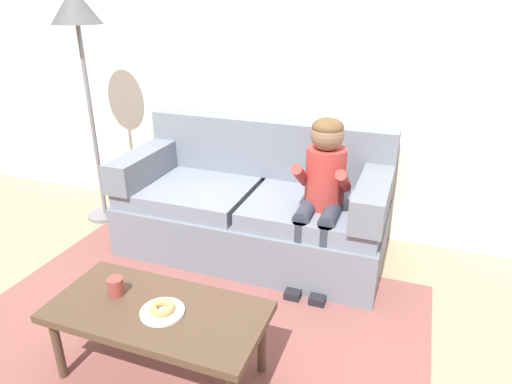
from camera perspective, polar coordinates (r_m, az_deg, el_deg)
name	(u,v)px	position (r m, az deg, el deg)	size (l,w,h in m)	color
ground	(205,312)	(2.90, -6.49, -14.81)	(10.00, 10.00, 0.00)	#9E896B
wall_back	(278,52)	(3.60, 2.83, 17.24)	(8.00, 0.10, 2.80)	silver
area_rug	(185,337)	(2.73, -8.94, -17.69)	(2.63, 1.99, 0.01)	brown
couch	(255,207)	(3.37, -0.18, -1.90)	(1.92, 0.90, 0.94)	slate
coffee_table	(158,316)	(2.31, -12.31, -15.04)	(1.05, 0.51, 0.42)	#4C3828
person_child	(322,186)	(2.92, 8.36, 0.74)	(0.34, 0.58, 1.10)	#AD3833
plate	(162,312)	(2.24, -11.74, -14.59)	(0.21, 0.21, 0.01)	white
donut	(162,307)	(2.23, -11.80, -14.08)	(0.12, 0.12, 0.04)	tan
mug	(116,286)	(2.40, -17.28, -11.30)	(0.08, 0.08, 0.09)	#993D38
toy_controller	(154,295)	(3.05, -12.70, -12.52)	(0.23, 0.09, 0.05)	blue
floor_lamp	(78,28)	(3.83, -21.54, 18.72)	(0.38, 0.38, 1.86)	slate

